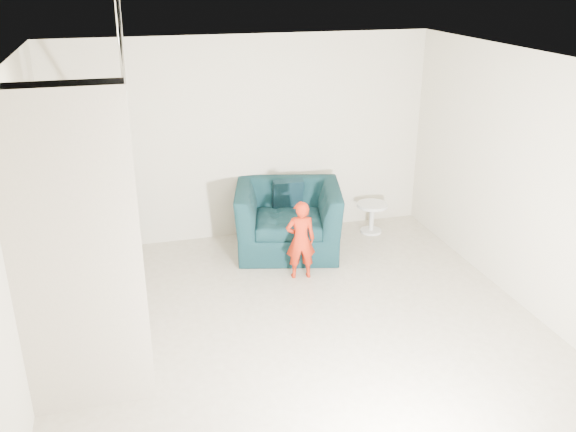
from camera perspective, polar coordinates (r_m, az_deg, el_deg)
The scene contains 13 objects.
floor at distance 6.24m, azimuth 1.62°, elevation -11.46°, with size 5.50×5.50×0.00m, color gray.
ceiling at distance 5.25m, azimuth 1.95°, elevation 13.90°, with size 5.50×5.50×0.00m, color silver.
back_wall at distance 8.14m, azimuth -3.94°, elevation 7.15°, with size 5.00×5.00×0.00m, color #C0B49C.
front_wall at distance 3.42m, azimuth 15.99°, elevation -16.87°, with size 5.00×5.00×0.00m, color #C0B49C.
left_wall at distance 5.47m, azimuth -24.16°, elevation -2.51°, with size 5.50×5.50×0.00m, color #C0B49C.
right_wall at distance 6.73m, azimuth 22.58°, elevation 2.22°, with size 5.50×5.50×0.00m, color #C0B49C.
armchair at distance 7.91m, azimuth 0.00°, elevation -0.26°, with size 1.33×1.16×0.87m, color black.
toddler at distance 7.18m, azimuth 1.18°, elevation -2.25°, with size 0.35×0.23×0.97m, color #93040E.
side_table at distance 8.57m, azimuth 7.85°, elevation 0.28°, with size 0.43×0.43×0.43m.
staircase at distance 6.07m, azimuth -18.28°, elevation -3.41°, with size 1.02×3.03×3.62m.
cushion at distance 8.11m, azimuth -0.04°, elevation 2.14°, with size 0.40×0.12×0.38m, color black.
throw at distance 7.69m, azimuth -4.24°, elevation -0.12°, with size 0.05×0.45×0.51m, color black.
phone at distance 7.06m, azimuth 1.87°, elevation 0.47°, with size 0.02×0.05×0.10m, color black.
Camera 1 is at (-1.54, -4.96, 3.46)m, focal length 38.00 mm.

